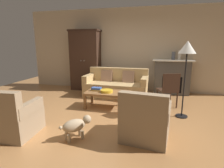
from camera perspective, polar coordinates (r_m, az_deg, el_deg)
The scene contains 15 objects.
ground_plane at distance 4.20m, azimuth -1.58°, elevation -9.87°, with size 9.60×9.60×0.00m, color #B27A47.
back_wall at distance 6.38m, azimuth 4.60°, elevation 10.67°, with size 7.20×0.10×2.80m, color beige.
fireplace at distance 6.15m, azimuth 18.47°, elevation 2.20°, with size 1.26×0.48×1.12m.
armoire at distance 6.47m, azimuth -8.38°, elevation 7.49°, with size 1.06×0.57×2.09m.
couch at distance 5.61m, azimuth 1.35°, elevation -0.70°, with size 1.94×0.90×0.86m.
coffee_table at distance 4.57m, azimuth -1.47°, elevation -3.15°, with size 1.10×0.60×0.42m.
fruit_bowl at distance 4.52m, azimuth -1.69°, elevation -2.23°, with size 0.31×0.31×0.06m, color gold.
book_stack at distance 4.70m, azimuth -4.95°, elevation -1.57°, with size 0.25×0.19×0.08m.
mantel_vase_slate at distance 6.05m, azimuth 18.92°, elevation 8.47°, with size 0.11×0.11×0.25m, color #565B66.
mantel_vase_cream at distance 6.07m, azimuth 20.65°, elevation 8.61°, with size 0.10×0.10×0.30m, color beige.
armchair_near_left at distance 3.69m, azimuth -29.21°, elevation -9.56°, with size 0.83×0.83×0.88m.
armchair_near_right at distance 3.16m, azimuth 10.49°, elevation -11.68°, with size 0.86×0.86×0.88m.
side_chair_wooden at distance 4.80m, azimuth 17.63°, elevation -1.20°, with size 0.57×0.57×0.90m.
floor_lamp at distance 4.12m, azimuth 22.75°, elevation 9.41°, with size 0.36×0.36×1.67m.
dog at distance 3.20m, azimuth -11.38°, elevation -12.78°, with size 0.45×0.46×0.39m.
Camera 1 is at (1.05, -3.74, 1.60)m, focal length 28.78 mm.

